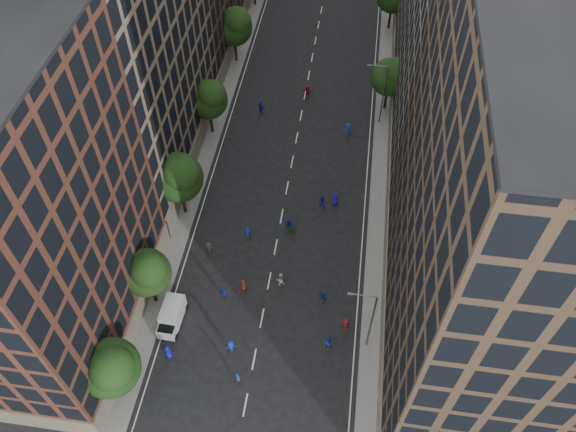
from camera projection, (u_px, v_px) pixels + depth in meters
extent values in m
plane|color=black|center=(296.00, 140.00, 73.43)|extent=(240.00, 240.00, 0.00)
cube|color=slate|center=(219.00, 96.00, 79.15)|extent=(4.00, 105.00, 0.15)
cube|color=slate|center=(390.00, 111.00, 77.01)|extent=(4.00, 105.00, 0.15)
cube|color=#552D20|center=(19.00, 225.00, 45.31)|extent=(14.00, 22.00, 30.00)
cube|color=#7E6852|center=(113.00, 36.00, 58.84)|extent=(14.00, 26.00, 34.00)
cube|color=#4A3827|center=(506.00, 214.00, 42.12)|extent=(14.00, 30.00, 36.00)
cube|color=#676055|center=(474.00, 21.00, 61.49)|extent=(14.00, 28.00, 33.00)
cylinder|color=black|center=(120.00, 385.00, 50.28)|extent=(0.36, 0.36, 3.96)
sphere|color=black|center=(110.00, 368.00, 47.50)|extent=(5.20, 5.20, 5.20)
sphere|color=black|center=(112.00, 368.00, 46.11)|extent=(3.90, 3.90, 3.90)
cylinder|color=black|center=(153.00, 291.00, 56.67)|extent=(0.36, 0.36, 3.70)
sphere|color=black|center=(147.00, 272.00, 54.07)|extent=(4.80, 4.80, 4.80)
sphere|color=black|center=(149.00, 270.00, 52.79)|extent=(3.60, 3.60, 3.60)
cylinder|color=black|center=(183.00, 201.00, 64.00)|extent=(0.36, 0.36, 4.22)
sphere|color=black|center=(178.00, 177.00, 61.03)|extent=(5.60, 5.60, 5.60)
sphere|color=black|center=(181.00, 173.00, 59.53)|extent=(4.20, 4.20, 4.20)
cylinder|color=black|center=(211.00, 121.00, 72.93)|extent=(0.36, 0.36, 3.87)
sphere|color=black|center=(208.00, 99.00, 70.21)|extent=(5.00, 5.00, 5.00)
sphere|color=black|center=(211.00, 94.00, 68.87)|extent=(3.75, 3.75, 3.75)
cylinder|color=black|center=(236.00, 49.00, 82.91)|extent=(0.36, 0.36, 4.05)
sphere|color=black|center=(234.00, 27.00, 80.06)|extent=(5.40, 5.40, 5.40)
sphere|color=black|center=(237.00, 21.00, 78.62)|extent=(4.05, 4.05, 4.05)
cylinder|color=black|center=(386.00, 98.00, 76.01)|extent=(0.36, 0.36, 3.74)
sphere|color=black|center=(389.00, 77.00, 73.38)|extent=(5.00, 5.00, 5.00)
sphere|color=black|center=(396.00, 72.00, 72.05)|extent=(3.75, 3.75, 3.75)
cylinder|color=black|center=(390.00, 17.00, 88.49)|extent=(0.36, 0.36, 3.96)
cylinder|color=#595B60|center=(371.00, 323.00, 51.42)|extent=(0.18, 0.18, 9.00)
cylinder|color=#595B60|center=(363.00, 295.00, 48.05)|extent=(2.40, 0.12, 0.12)
cube|color=#595B60|center=(350.00, 294.00, 48.18)|extent=(0.50, 0.22, 0.15)
cylinder|color=#595B60|center=(383.00, 96.00, 72.15)|extent=(0.18, 0.18, 9.00)
cylinder|color=#595B60|center=(378.00, 66.00, 68.77)|extent=(2.40, 0.12, 0.12)
cube|color=#595B60|center=(369.00, 65.00, 68.91)|extent=(0.50, 0.22, 0.15)
cube|color=silver|center=(173.00, 312.00, 55.79)|extent=(1.97, 3.25, 1.95)
cube|color=silver|center=(167.00, 331.00, 54.85)|extent=(1.82, 1.47, 1.24)
cube|color=black|center=(166.00, 328.00, 54.41)|extent=(1.63, 1.20, 0.09)
cylinder|color=black|center=(159.00, 335.00, 55.24)|extent=(0.24, 0.68, 0.67)
cylinder|color=black|center=(176.00, 337.00, 55.05)|extent=(0.24, 0.68, 0.67)
cylinder|color=black|center=(169.00, 305.00, 57.40)|extent=(0.24, 0.68, 0.67)
cylinder|color=black|center=(186.00, 307.00, 57.20)|extent=(0.24, 0.68, 0.67)
imported|color=#1514A2|center=(168.00, 352.00, 53.43)|extent=(0.95, 0.66, 1.87)
imported|color=#1540B0|center=(238.00, 378.00, 51.98)|extent=(0.63, 0.50, 1.52)
imported|color=#1537AF|center=(328.00, 342.00, 54.12)|extent=(0.87, 0.69, 1.76)
imported|color=#162DB6|center=(231.00, 347.00, 53.84)|extent=(1.28, 1.00, 1.74)
imported|color=navy|center=(224.00, 294.00, 57.64)|extent=(1.01, 0.50, 1.66)
imported|color=#133F9F|center=(323.00, 296.00, 57.48)|extent=(1.55, 1.01, 1.60)
imported|color=#963319|center=(244.00, 285.00, 58.36)|extent=(0.79, 0.56, 1.51)
imported|color=maroon|center=(346.00, 324.00, 55.28)|extent=(0.75, 0.56, 1.89)
imported|color=silver|center=(280.00, 280.00, 58.57)|extent=(1.06, 0.90, 1.92)
imported|color=#3F4044|center=(209.00, 248.00, 61.44)|extent=(1.06, 0.74, 1.49)
imported|color=#206B27|center=(293.00, 230.00, 62.98)|extent=(0.92, 0.44, 1.52)
imported|color=navy|center=(289.00, 225.00, 63.34)|extent=(1.67, 1.01, 1.72)
imported|color=#1B13A1|center=(335.00, 199.00, 65.70)|extent=(0.96, 0.67, 1.87)
imported|color=#1640B4|center=(248.00, 233.00, 62.50)|extent=(0.71, 0.50, 1.84)
imported|color=#121A92|center=(322.00, 202.00, 65.43)|extent=(0.94, 0.75, 1.86)
imported|color=#143DA7|center=(348.00, 130.00, 73.35)|extent=(1.34, 0.96, 1.88)
imported|color=#2017BD|center=(261.00, 108.00, 76.11)|extent=(1.19, 0.88, 1.88)
imported|color=maroon|center=(308.00, 92.00, 78.24)|extent=(1.85, 0.78, 1.94)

